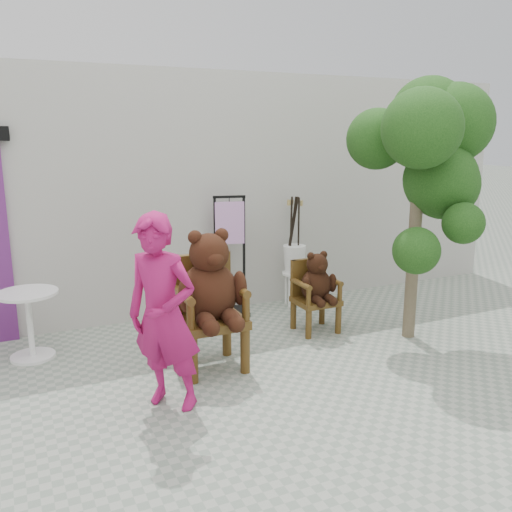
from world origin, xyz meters
The scene contains 9 objects.
ground_plane centered at (0.00, 0.00, 0.00)m, with size 60.00×60.00×0.00m, color gray.
back_wall centered at (0.00, 3.10, 1.50)m, with size 9.00×1.00×3.00m, color #B2AFA6.
chair_big centered at (-0.71, 0.94, 0.78)m, with size 0.67×0.73×1.38m.
chair_small centered at (0.75, 1.40, 0.55)m, with size 0.47×0.51×0.95m.
person centered at (-1.34, 0.28, 0.83)m, with size 0.61×0.40×1.67m, color #A31457.
cafe_table centered at (-2.29, 1.94, 0.44)m, with size 0.60×0.60×0.70m.
display_stand centered at (0.07, 2.35, 0.58)m, with size 0.52×0.44×1.51m.
stool_bucket centered at (0.99, 2.35, 0.64)m, with size 0.32×0.32×1.45m.
tree centered at (1.75, 0.78, 2.11)m, with size 1.58×1.47×2.87m.
Camera 1 is at (-2.40, -3.75, 2.25)m, focal length 38.00 mm.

